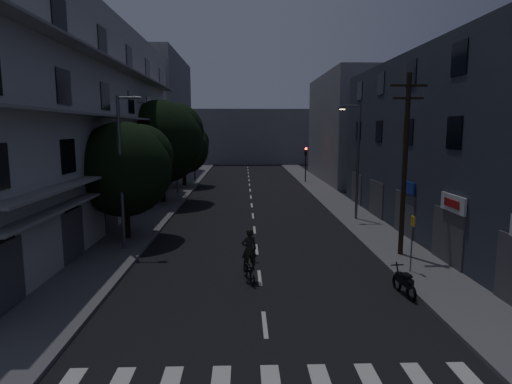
{
  "coord_description": "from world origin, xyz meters",
  "views": [
    {
      "loc": [
        -0.68,
        -11.47,
        6.49
      ],
      "look_at": [
        0.0,
        12.0,
        3.0
      ],
      "focal_mm": 30.0,
      "sensor_mm": 36.0,
      "label": 1
    }
  ],
  "objects_px": {
    "bus_stop_sign": "(412,234)",
    "motorcycle": "(404,283)",
    "utility_pole": "(405,162)",
    "cyclist": "(249,263)"
  },
  "relations": [
    {
      "from": "bus_stop_sign",
      "to": "motorcycle",
      "type": "relative_size",
      "value": 1.36
    },
    {
      "from": "utility_pole",
      "to": "bus_stop_sign",
      "type": "distance_m",
      "value": 4.05
    },
    {
      "from": "utility_pole",
      "to": "cyclist",
      "type": "height_order",
      "value": "utility_pole"
    },
    {
      "from": "utility_pole",
      "to": "bus_stop_sign",
      "type": "height_order",
      "value": "utility_pole"
    },
    {
      "from": "bus_stop_sign",
      "to": "motorcycle",
      "type": "height_order",
      "value": "bus_stop_sign"
    },
    {
      "from": "motorcycle",
      "to": "bus_stop_sign",
      "type": "bearing_deg",
      "value": 56.69
    },
    {
      "from": "utility_pole",
      "to": "motorcycle",
      "type": "height_order",
      "value": "utility_pole"
    },
    {
      "from": "utility_pole",
      "to": "cyclist",
      "type": "distance_m",
      "value": 9.38
    },
    {
      "from": "bus_stop_sign",
      "to": "cyclist",
      "type": "height_order",
      "value": "bus_stop_sign"
    },
    {
      "from": "motorcycle",
      "to": "cyclist",
      "type": "xyz_separation_m",
      "value": [
        -6.07,
        1.74,
        0.31
      ]
    }
  ]
}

